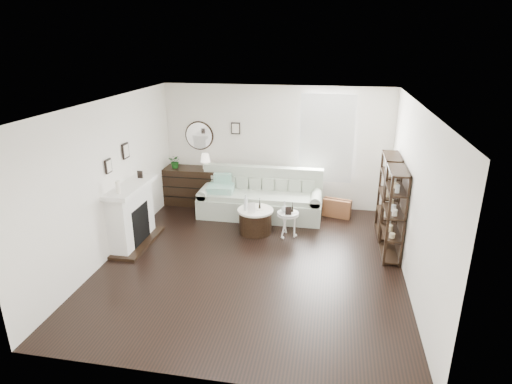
% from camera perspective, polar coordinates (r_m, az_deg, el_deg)
% --- Properties ---
extents(room, '(5.50, 5.50, 5.50)m').
position_cam_1_polar(room, '(9.35, 7.13, 7.12)').
color(room, black).
rests_on(room, ground).
extents(fireplace, '(0.50, 1.40, 1.84)m').
position_cam_1_polar(fireplace, '(8.19, -16.17, -3.17)').
color(fireplace, white).
rests_on(fireplace, ground).
extents(shelf_unit_far, '(0.30, 0.80, 1.60)m').
position_cam_1_polar(shelf_unit_far, '(8.52, 17.19, -0.48)').
color(shelf_unit_far, black).
rests_on(shelf_unit_far, ground).
extents(shelf_unit_near, '(0.30, 0.80, 1.60)m').
position_cam_1_polar(shelf_unit_near, '(7.69, 17.87, -2.78)').
color(shelf_unit_near, black).
rests_on(shelf_unit_near, ground).
extents(sofa, '(2.61, 0.90, 1.01)m').
position_cam_1_polar(sofa, '(9.22, 0.62, -1.10)').
color(sofa, '#A9B3A0').
rests_on(sofa, ground).
extents(quilt, '(0.59, 0.50, 0.14)m').
position_cam_1_polar(quilt, '(9.19, -4.75, 0.45)').
color(quilt, '#25896A').
rests_on(quilt, sofa).
extents(suitcase, '(0.62, 0.33, 0.39)m').
position_cam_1_polar(suitcase, '(9.33, 10.73, -2.12)').
color(suitcase, brown).
rests_on(suitcase, ground).
extents(dresser, '(1.28, 0.55, 0.85)m').
position_cam_1_polar(dresser, '(9.95, -8.67, 0.82)').
color(dresser, black).
rests_on(dresser, ground).
extents(table_lamp, '(0.29, 0.29, 0.35)m').
position_cam_1_polar(table_lamp, '(9.66, -6.75, 4.08)').
color(table_lamp, beige).
rests_on(table_lamp, dresser).
extents(potted_plant, '(0.29, 0.26, 0.31)m').
position_cam_1_polar(potted_plant, '(9.84, -10.70, 4.02)').
color(potted_plant, '#185217').
rests_on(potted_plant, dresser).
extents(drum_table, '(0.70, 0.70, 0.49)m').
position_cam_1_polar(drum_table, '(8.43, -0.09, -3.84)').
color(drum_table, black).
rests_on(drum_table, ground).
extents(pedestal_table, '(0.41, 0.41, 0.50)m').
position_cam_1_polar(pedestal_table, '(8.20, 4.27, -3.01)').
color(pedestal_table, white).
rests_on(pedestal_table, ground).
extents(eiffel_drum, '(0.15, 0.15, 0.20)m').
position_cam_1_polar(eiffel_drum, '(8.33, 0.50, -1.61)').
color(eiffel_drum, black).
rests_on(eiffel_drum, drum_table).
extents(bottle_drum, '(0.08, 0.08, 0.32)m').
position_cam_1_polar(bottle_drum, '(8.23, -1.39, -1.42)').
color(bottle_drum, silver).
rests_on(bottle_drum, drum_table).
extents(card_frame_drum, '(0.16, 0.10, 0.20)m').
position_cam_1_polar(card_frame_drum, '(8.14, -0.65, -2.13)').
color(card_frame_drum, white).
rests_on(card_frame_drum, drum_table).
extents(eiffel_ped, '(0.12, 0.12, 0.18)m').
position_cam_1_polar(eiffel_ped, '(8.16, 4.88, -2.10)').
color(eiffel_ped, black).
rests_on(eiffel_ped, pedestal_table).
extents(flask_ped, '(0.13, 0.13, 0.23)m').
position_cam_1_polar(flask_ped, '(8.16, 3.81, -1.90)').
color(flask_ped, silver).
rests_on(flask_ped, pedestal_table).
extents(card_frame_ped, '(0.12, 0.06, 0.15)m').
position_cam_1_polar(card_frame_ped, '(8.05, 4.33, -2.53)').
color(card_frame_ped, black).
rests_on(card_frame_ped, pedestal_table).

